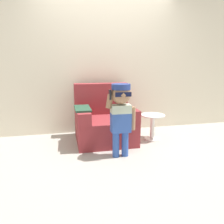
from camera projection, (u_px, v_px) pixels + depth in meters
ground_plane at (113, 140)px, 3.76m from camera, size 10.00×10.00×0.00m
wall_back at (105, 63)px, 4.04m from camera, size 10.00×0.05×2.60m
armchair at (104, 121)px, 3.71m from camera, size 0.97×0.90×0.95m
person_child at (121, 109)px, 2.96m from camera, size 0.42×0.32×1.03m
side_table at (152, 124)px, 3.73m from camera, size 0.41×0.41×0.44m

